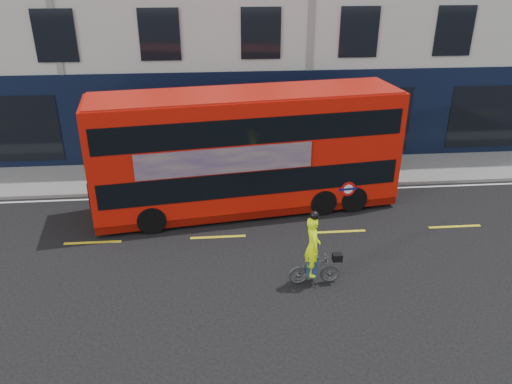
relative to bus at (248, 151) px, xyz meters
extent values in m
plane|color=black|center=(2.85, -3.54, -2.18)|extent=(120.00, 120.00, 0.00)
cube|color=gray|center=(2.85, 2.96, -2.12)|extent=(60.00, 3.00, 0.12)
cube|color=slate|center=(2.85, 1.46, -2.12)|extent=(60.00, 0.12, 0.13)
cube|color=black|center=(2.85, 4.44, -0.18)|extent=(50.00, 0.08, 4.00)
cube|color=silver|center=(2.85, 1.16, -2.18)|extent=(58.00, 0.10, 0.01)
cube|color=red|center=(-0.04, 0.00, 0.13)|extent=(10.71, 3.77, 3.77)
cube|color=#650A04|center=(-0.04, 0.00, -1.89)|extent=(10.71, 3.72, 0.29)
cube|color=black|center=(-0.04, 0.00, -0.70)|extent=(10.30, 3.75, 0.86)
cube|color=black|center=(-0.04, 0.00, 1.11)|extent=(10.30, 3.75, 0.86)
cube|color=#A7150B|center=(-0.04, 0.00, 2.03)|extent=(10.49, 3.65, 0.08)
cube|color=black|center=(5.18, 0.70, -0.70)|extent=(0.33, 2.13, 0.86)
cube|color=black|center=(5.18, 0.70, 1.11)|extent=(0.33, 2.13, 0.86)
cube|color=black|center=(-5.26, -0.71, -0.70)|extent=(0.33, 2.13, 0.86)
cube|color=gray|center=(-0.82, -1.34, 0.20)|extent=(5.67, 0.81, 0.86)
cylinder|color=red|center=(3.43, -0.77, -1.23)|extent=(0.53, 0.09, 0.53)
cylinder|color=white|center=(3.43, -0.77, -1.23)|extent=(0.34, 0.07, 0.34)
cube|color=#0C1459|center=(3.43, -0.78, -1.23)|extent=(0.66, 0.11, 0.09)
cylinder|color=black|center=(3.55, 0.48, -1.70)|extent=(1.27, 2.54, 0.95)
cylinder|color=black|center=(2.42, 0.33, -1.70)|extent=(1.27, 2.54, 0.95)
cylinder|color=black|center=(-3.44, -0.46, -1.70)|extent=(1.27, 2.54, 0.95)
imported|color=#4B4E50|center=(1.49, -4.79, -1.74)|extent=(1.45, 0.42, 0.87)
imported|color=#CDF905|center=(1.39, -4.79, -0.98)|extent=(0.42, 0.64, 1.74)
cube|color=black|center=(2.10, -4.78, -1.38)|extent=(0.26, 0.21, 0.21)
cube|color=navy|center=(1.39, -4.79, -1.57)|extent=(0.28, 0.36, 0.66)
sphere|color=black|center=(1.39, -4.79, -0.04)|extent=(0.24, 0.24, 0.24)
camera|label=1|loc=(-1.13, -16.14, 6.10)|focal=35.00mm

